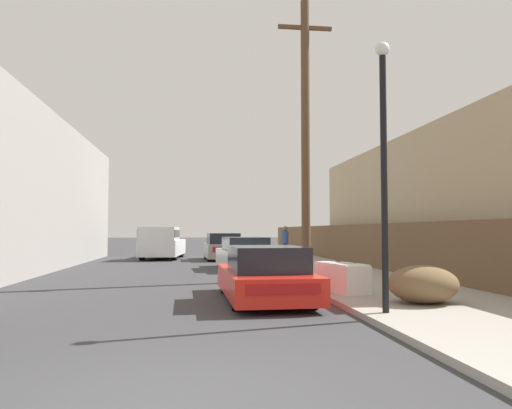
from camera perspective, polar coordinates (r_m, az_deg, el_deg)
name	(u,v)px	position (r m, az deg, el deg)	size (l,w,h in m)	color
ground_plane	(168,409)	(4.87, -10.04, -22.00)	(220.00, 220.00, 0.00)	#38383A
sidewalk_curb	(284,257)	(28.59, 3.17, -6.05)	(4.20, 63.00, 0.12)	#9E998E
discarded_fridge	(342,277)	(12.30, 9.77, -8.20)	(0.98, 1.73, 0.71)	white
parked_sports_car_red	(265,276)	(11.41, 0.99, -8.15)	(1.89, 4.56, 1.24)	red
car_parked_mid	(244,254)	(20.70, -1.34, -5.68)	(2.16, 4.58, 1.32)	silver
car_parked_far	(223,247)	(27.19, -3.82, -4.92)	(2.06, 4.21, 1.44)	gray
pickup_truck	(162,243)	(28.34, -10.72, -4.36)	(2.45, 5.47, 1.77)	silver
utility_pole	(305,133)	(16.55, 5.68, 8.16)	(1.80, 0.28, 9.08)	brown
street_lamp	(384,155)	(9.40, 14.40, 5.54)	(0.26, 0.26, 4.93)	black
brush_pile	(423,284)	(10.75, 18.53, -8.64)	(1.41, 1.32, 0.76)	brown
wooden_fence	(344,243)	(23.86, 10.07, -4.39)	(0.08, 36.92, 1.74)	brown
building_right_house	(458,206)	(22.42, 22.04, -0.12)	(6.00, 17.90, 5.25)	tan
pedestrian	(285,242)	(25.88, 3.36, -4.30)	(0.34, 0.34, 1.70)	#282D42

